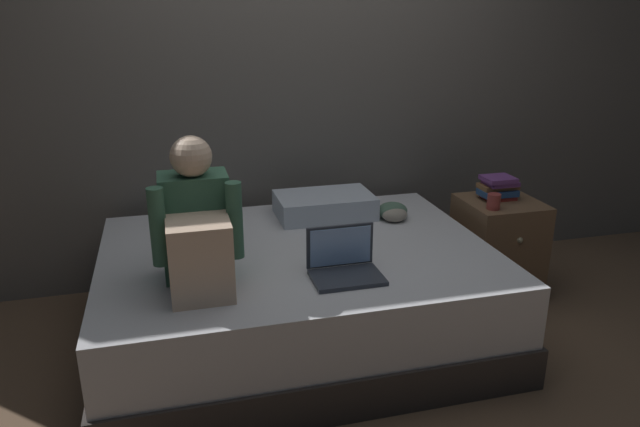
{
  "coord_description": "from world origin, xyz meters",
  "views": [
    {
      "loc": [
        -0.8,
        -2.43,
        1.68
      ],
      "look_at": [
        -0.13,
        0.1,
        0.77
      ],
      "focal_mm": 33.14,
      "sensor_mm": 36.0,
      "label": 1
    }
  ],
  "objects_px": {
    "pillow": "(324,205)",
    "book_stack": "(498,187)",
    "mug": "(494,202)",
    "clothes_pile": "(393,212)",
    "nightstand": "(497,247)",
    "bed": "(298,294)",
    "laptop": "(344,264)",
    "person_sitting": "(197,230)"
  },
  "relations": [
    {
      "from": "pillow",
      "to": "book_stack",
      "type": "height_order",
      "value": "book_stack"
    },
    {
      "from": "mug",
      "to": "clothes_pile",
      "type": "distance_m",
      "value": 0.57
    },
    {
      "from": "nightstand",
      "to": "mug",
      "type": "distance_m",
      "value": 0.39
    },
    {
      "from": "bed",
      "to": "mug",
      "type": "height_order",
      "value": "mug"
    },
    {
      "from": "book_stack",
      "to": "clothes_pile",
      "type": "bearing_deg",
      "value": 178.23
    },
    {
      "from": "nightstand",
      "to": "pillow",
      "type": "height_order",
      "value": "pillow"
    },
    {
      "from": "laptop",
      "to": "book_stack",
      "type": "xyz_separation_m",
      "value": [
        1.16,
        0.63,
        0.09
      ]
    },
    {
      "from": "bed",
      "to": "pillow",
      "type": "xyz_separation_m",
      "value": [
        0.27,
        0.45,
        0.33
      ]
    },
    {
      "from": "pillow",
      "to": "mug",
      "type": "xyz_separation_m",
      "value": [
        0.9,
        -0.35,
        0.06
      ]
    },
    {
      "from": "pillow",
      "to": "nightstand",
      "type": "bearing_deg",
      "value": -12.72
    },
    {
      "from": "laptop",
      "to": "mug",
      "type": "height_order",
      "value": "laptop"
    },
    {
      "from": "clothes_pile",
      "to": "person_sitting",
      "type": "bearing_deg",
      "value": -153.82
    },
    {
      "from": "bed",
      "to": "mug",
      "type": "distance_m",
      "value": 1.24
    },
    {
      "from": "book_stack",
      "to": "bed",
      "type": "bearing_deg",
      "value": -168.62
    },
    {
      "from": "nightstand",
      "to": "person_sitting",
      "type": "bearing_deg",
      "value": -164.62
    },
    {
      "from": "book_stack",
      "to": "pillow",
      "type": "bearing_deg",
      "value": 169.54
    },
    {
      "from": "book_stack",
      "to": "mug",
      "type": "height_order",
      "value": "book_stack"
    },
    {
      "from": "pillow",
      "to": "clothes_pile",
      "type": "xyz_separation_m",
      "value": [
        0.37,
        -0.17,
        -0.02
      ]
    },
    {
      "from": "bed",
      "to": "laptop",
      "type": "bearing_deg",
      "value": -69.68
    },
    {
      "from": "laptop",
      "to": "nightstand",
      "type": "bearing_deg",
      "value": 26.9
    },
    {
      "from": "bed",
      "to": "nightstand",
      "type": "relative_size",
      "value": 3.36
    },
    {
      "from": "laptop",
      "to": "mug",
      "type": "bearing_deg",
      "value": 24.47
    },
    {
      "from": "person_sitting",
      "to": "pillow",
      "type": "bearing_deg",
      "value": 43.32
    },
    {
      "from": "mug",
      "to": "pillow",
      "type": "bearing_deg",
      "value": 158.63
    },
    {
      "from": "bed",
      "to": "laptop",
      "type": "xyz_separation_m",
      "value": [
        0.14,
        -0.37,
        0.32
      ]
    },
    {
      "from": "mug",
      "to": "laptop",
      "type": "bearing_deg",
      "value": -155.53
    },
    {
      "from": "bed",
      "to": "nightstand",
      "type": "bearing_deg",
      "value": 9.48
    },
    {
      "from": "mug",
      "to": "book_stack",
      "type": "bearing_deg",
      "value": 52.72
    },
    {
      "from": "person_sitting",
      "to": "laptop",
      "type": "bearing_deg",
      "value": -8.23
    },
    {
      "from": "bed",
      "to": "person_sitting",
      "type": "bearing_deg",
      "value": -151.05
    },
    {
      "from": "nightstand",
      "to": "clothes_pile",
      "type": "height_order",
      "value": "clothes_pile"
    },
    {
      "from": "clothes_pile",
      "to": "book_stack",
      "type": "bearing_deg",
      "value": -1.77
    },
    {
      "from": "mug",
      "to": "clothes_pile",
      "type": "xyz_separation_m",
      "value": [
        -0.54,
        0.18,
        -0.08
      ]
    },
    {
      "from": "book_stack",
      "to": "laptop",
      "type": "bearing_deg",
      "value": -151.3
    },
    {
      "from": "laptop",
      "to": "clothes_pile",
      "type": "relative_size",
      "value": 1.74
    },
    {
      "from": "pillow",
      "to": "clothes_pile",
      "type": "height_order",
      "value": "pillow"
    },
    {
      "from": "person_sitting",
      "to": "mug",
      "type": "distance_m",
      "value": 1.72
    },
    {
      "from": "book_stack",
      "to": "clothes_pile",
      "type": "relative_size",
      "value": 1.25
    },
    {
      "from": "nightstand",
      "to": "person_sitting",
      "type": "relative_size",
      "value": 0.91
    },
    {
      "from": "laptop",
      "to": "book_stack",
      "type": "distance_m",
      "value": 1.32
    },
    {
      "from": "nightstand",
      "to": "laptop",
      "type": "distance_m",
      "value": 1.33
    },
    {
      "from": "laptop",
      "to": "clothes_pile",
      "type": "distance_m",
      "value": 0.82
    }
  ]
}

